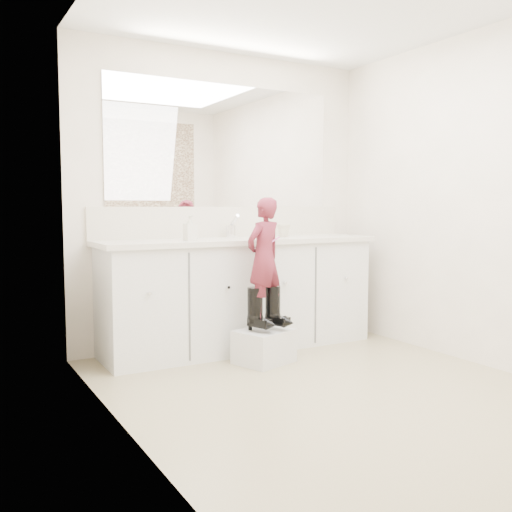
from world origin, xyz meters
TOP-DOWN VIEW (x-y plane):
  - floor at (0.00, 0.00)m, footprint 3.00×3.00m
  - wall_back at (0.00, 1.50)m, footprint 2.60×0.00m
  - wall_left at (-1.30, 0.00)m, footprint 0.00×3.00m
  - wall_right at (1.30, 0.00)m, footprint 0.00×3.00m
  - vanity_cabinet at (0.00, 1.23)m, footprint 2.20×0.55m
  - countertop at (0.00, 1.21)m, footprint 2.28×0.58m
  - backsplash at (0.00, 1.49)m, footprint 2.28×0.03m
  - mirror at (0.00, 1.49)m, footprint 2.00×0.02m
  - faucet at (0.00, 1.38)m, footprint 0.08×0.08m
  - cup at (0.42, 1.23)m, footprint 0.14×0.14m
  - soap_bottle at (-0.44, 1.18)m, footprint 0.09×0.09m
  - step_stool at (-0.05, 0.75)m, footprint 0.46×0.42m
  - boot_left at (-0.12, 0.75)m, footprint 0.18×0.24m
  - boot_right at (0.03, 0.75)m, footprint 0.18×0.24m
  - toddler at (-0.05, 0.75)m, footprint 0.36×0.29m
  - toothbrush at (0.02, 0.74)m, footprint 0.13×0.05m

SIDE VIEW (x-z plane):
  - floor at x=0.00m, z-range 0.00..0.00m
  - step_stool at x=-0.05m, z-range 0.00..0.24m
  - boot_left at x=-0.12m, z-range 0.24..0.56m
  - boot_right at x=0.03m, z-range 0.24..0.56m
  - vanity_cabinet at x=0.00m, z-range 0.00..0.85m
  - toddler at x=-0.05m, z-range 0.34..1.21m
  - countertop at x=0.00m, z-range 0.85..0.89m
  - toothbrush at x=0.02m, z-range 0.86..0.92m
  - faucet at x=0.00m, z-range 0.89..0.99m
  - cup at x=0.42m, z-range 0.89..1.00m
  - soap_bottle at x=-0.44m, z-range 0.89..1.08m
  - backsplash at x=0.00m, z-range 0.89..1.14m
  - wall_back at x=0.00m, z-range -0.10..2.50m
  - wall_left at x=-1.30m, z-range -0.30..2.70m
  - wall_right at x=1.30m, z-range -0.30..2.70m
  - mirror at x=0.00m, z-range 1.14..2.14m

